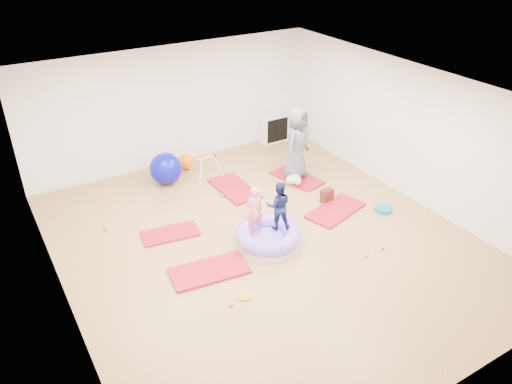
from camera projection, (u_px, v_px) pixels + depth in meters
room at (265, 174)px, 8.55m from camera, size 7.01×8.01×2.81m
gym_mat_front_left at (209, 271)px, 8.43m from camera, size 1.38×0.81×0.05m
gym_mat_mid_left at (170, 234)px, 9.42m from camera, size 1.13×0.68×0.04m
gym_mat_center_back at (234, 188)px, 10.94m from camera, size 0.68×1.32×0.05m
gym_mat_right at (335, 210)px, 10.14m from camera, size 1.41×0.97×0.05m
gym_mat_rear_right at (297, 178)px, 11.38m from camera, size 0.81×1.29×0.05m
inflatable_cushion at (268, 237)px, 9.09m from camera, size 1.22×1.22×0.38m
child_pink at (254, 208)px, 8.69m from camera, size 0.34×0.23×0.94m
child_navy at (279, 203)px, 8.83m from camera, size 0.56×0.52×0.93m
adult_caregiver at (297, 143)px, 10.97m from camera, size 0.96×0.86×1.66m
infant at (294, 180)px, 11.02m from camera, size 0.36×0.37×0.21m
ball_pit_balls at (241, 231)px, 9.48m from camera, size 4.20×3.54×0.07m
exercise_ball_blue at (166, 169)px, 11.04m from camera, size 0.72×0.72×0.72m
exercise_ball_orange at (187, 161)px, 11.74m from camera, size 0.39×0.39×0.39m
infant_play_gym at (206, 164)px, 11.29m from camera, size 0.65×0.62×0.50m
cube_shelf at (274, 128)px, 13.09m from camera, size 0.72×0.36×0.72m
balance_disc at (383, 209)px, 10.16m from camera, size 0.36×0.36×0.08m
backpack at (327, 196)px, 10.41m from camera, size 0.27×0.18×0.29m
yellow_toy at (245, 296)px, 7.89m from camera, size 0.22×0.22×0.03m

